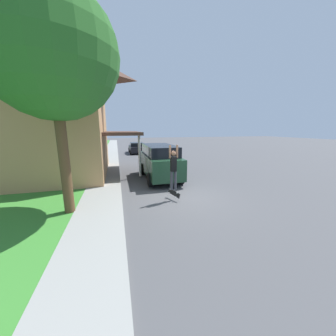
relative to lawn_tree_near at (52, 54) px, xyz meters
name	(u,v)px	position (x,y,z in m)	size (l,w,h in m)	color
ground_plane	(181,197)	(4.66, 0.51, -5.56)	(120.00, 120.00, 0.00)	#49494C
lawn	(38,177)	(-3.34, 6.51, -5.52)	(10.00, 80.00, 0.08)	#387F2D
sidewalk	(107,173)	(1.06, 6.51, -5.51)	(1.80, 80.00, 0.10)	gray
house	(25,98)	(-3.42, 6.53, -0.53)	(11.80, 8.11, 9.50)	tan
lawn_tree_near	(52,54)	(0.00, 0.00, 0.00)	(4.30, 4.30, 7.65)	brown
suv_parked	(160,161)	(4.46, 4.05, -4.38)	(2.03, 4.74, 2.18)	#193823
car_down_street	(137,148)	(4.39, 17.59, -4.86)	(1.98, 4.14, 1.40)	black
skateboarder	(173,167)	(4.21, 0.25, -4.00)	(0.41, 0.23, 1.98)	#38383D
skateboard	(174,193)	(4.26, 0.35, -5.25)	(0.36, 0.79, 0.30)	black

